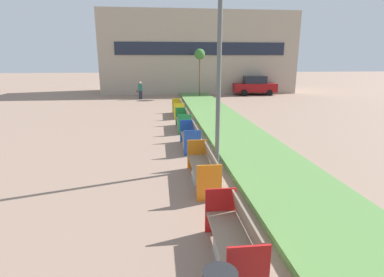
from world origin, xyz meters
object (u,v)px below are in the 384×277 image
Objects in this scene: bench_yellow_frame at (179,110)px; pedestrian_walking at (140,90)px; bench_blue_frame at (191,139)px; bench_red_frame at (233,242)px; bench_orange_frame at (204,170)px; street_lamp_post at (220,27)px; bench_green_frame at (184,122)px; parked_car_distant at (255,86)px; sapling_tree_far at (200,55)px.

pedestrian_walking is (-2.83, 8.50, 0.40)m from bench_yellow_frame.
bench_red_frame is at bearing -90.01° from bench_blue_frame.
street_lamp_post is at bearing 62.70° from bench_orange_frame.
street_lamp_post is at bearing -75.23° from bench_blue_frame.
street_lamp_post is at bearing 82.50° from bench_red_frame.
bench_blue_frame is 0.92× the size of bench_green_frame.
bench_yellow_frame is 0.55× the size of parked_car_distant.
bench_orange_frame is 1.19× the size of bench_blue_frame.
bench_blue_frame is 19.80m from parked_car_distant.
bench_green_frame is at bearing -90.04° from bench_yellow_frame.
bench_red_frame and bench_yellow_frame have the same top height.
pedestrian_walking is at bearing 100.24° from bench_blue_frame.
sapling_tree_far is (2.53, 16.14, 3.45)m from bench_blue_frame.
sapling_tree_far is at bearing 74.32° from bench_yellow_frame.
bench_blue_frame is at bearing 89.99° from bench_red_frame.
bench_red_frame is 1.24× the size of pedestrian_walking.
bench_orange_frame and bench_blue_frame have the same top height.
bench_blue_frame is 0.46× the size of sapling_tree_far.
pedestrian_walking is at bearing 100.83° from street_lamp_post.
bench_green_frame is (0.00, 10.32, 0.01)m from bench_red_frame.
sapling_tree_far is (2.53, 12.81, 3.44)m from bench_green_frame.
parked_car_distant reaches higher than bench_yellow_frame.
bench_yellow_frame is (0.00, 3.81, 0.01)m from bench_green_frame.
bench_orange_frame is 1.10× the size of bench_green_frame.
bench_orange_frame is 1.54× the size of pedestrian_walking.
bench_blue_frame is 1.29× the size of pedestrian_walking.
bench_blue_frame is at bearing -110.40° from parked_car_distant.
parked_car_distant is (7.71, 20.28, -3.39)m from street_lamp_post.
street_lamp_post reaches higher than parked_car_distant.
bench_green_frame is at bearing -115.18° from parked_car_distant.
street_lamp_post is 21.96m from parked_car_distant.
street_lamp_post reaches higher than sapling_tree_far.
bench_orange_frame is 6.84m from bench_green_frame.
bench_green_frame is at bearing 89.98° from bench_red_frame.
bench_orange_frame is (0.01, 3.49, 0.01)m from bench_red_frame.
pedestrian_walking is (-2.82, 22.63, 0.42)m from bench_red_frame.
street_lamp_post reaches higher than bench_green_frame.
bench_yellow_frame is at bearing 89.98° from bench_red_frame.
bench_orange_frame is at bearing -117.30° from street_lamp_post.
bench_red_frame is 23.52m from sapling_tree_far.
sapling_tree_far is at bearing 83.75° from bench_red_frame.
parked_car_distant is at bearing 52.42° from bench_yellow_frame.
bench_green_frame is at bearing -101.17° from sapling_tree_far.
bench_yellow_frame is 13.65m from parked_car_distant.
bench_green_frame is (-0.00, 6.84, -0.01)m from bench_orange_frame.
sapling_tree_far is (1.92, 18.47, -0.49)m from street_lamp_post.
street_lamp_post reaches higher than bench_red_frame.
bench_blue_frame is at bearing 104.77° from street_lamp_post.
pedestrian_walking is at bearing 97.11° from bench_red_frame.
street_lamp_post is (0.61, -5.66, 3.93)m from bench_green_frame.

